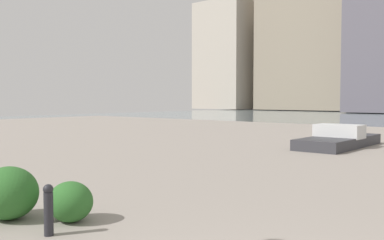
# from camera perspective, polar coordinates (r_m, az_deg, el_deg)

# --- Properties ---
(building_annex) EXTENTS (16.70, 12.26, 28.78)m
(building_annex) POSITION_cam_1_polar(r_m,az_deg,el_deg) (77.88, 16.24, 11.26)
(building_annex) COLOR gray
(building_annex) RESTS_ON ground
(building_highrise) EXTENTS (10.45, 14.80, 20.48)m
(building_highrise) POSITION_cam_1_polar(r_m,az_deg,el_deg) (84.86, 5.98, 8.53)
(building_highrise) COLOR #B2A899
(building_highrise) RESTS_ON ground
(bollard_near) EXTENTS (0.13, 0.13, 0.67)m
(bollard_near) POSITION_cam_1_polar(r_m,az_deg,el_deg) (5.75, -19.08, -11.42)
(bollard_near) COLOR #232328
(bollard_near) RESTS_ON ground
(shrub_round) EXTENTS (0.91, 0.82, 0.77)m
(shrub_round) POSITION_cam_1_polar(r_m,az_deg,el_deg) (6.72, -23.83, -9.13)
(shrub_round) COLOR #2D6628
(shrub_round) RESTS_ON ground
(shrub_tall) EXTENTS (0.68, 0.61, 0.58)m
(shrub_tall) POSITION_cam_1_polar(r_m,az_deg,el_deg) (6.30, -16.33, -10.69)
(shrub_tall) COLOR #2D6628
(shrub_tall) RESTS_ON ground
(boat) EXTENTS (1.65, 4.59, 0.95)m
(boat) POSITION_cam_1_polar(r_m,az_deg,el_deg) (16.37, 19.50, -2.74)
(boat) COLOR #333338
(boat) RESTS_ON ground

